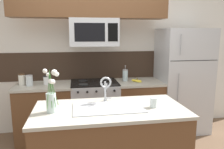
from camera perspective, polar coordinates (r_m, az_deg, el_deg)
rear_partition at (r=3.92m, az=-0.82°, el=4.75°), size 5.20×0.10×2.60m
splash_band at (r=3.85m, az=-5.10°, el=2.35°), size 3.20×0.01×0.48m
back_counter_left at (r=3.73m, az=-17.07°, el=-9.37°), size 0.88×0.65×0.91m
back_counter_right at (r=3.84m, az=6.87°, el=-8.37°), size 0.78×0.65×0.91m
stove_range at (r=3.70m, az=-4.52°, el=-8.96°), size 0.76×0.64×0.93m
microwave at (r=3.47m, az=-4.79°, el=10.91°), size 0.74×0.40×0.42m
refrigerator at (r=4.03m, az=17.77°, el=-1.45°), size 0.84×0.74×1.79m
storage_jar_tall at (r=3.67m, az=-22.48°, el=-1.21°), size 0.10×0.10×0.18m
storage_jar_medium at (r=3.58m, az=-20.77°, el=-1.48°), size 0.10×0.10×0.17m
storage_jar_short at (r=3.59m, az=-16.80°, el=-1.42°), size 0.09×0.09×0.14m
banana_bunch at (r=3.64m, az=6.53°, el=-1.63°), size 0.19×0.12×0.08m
french_press at (r=3.70m, az=3.47°, el=-0.18°), size 0.09×0.09×0.27m
island_counter at (r=2.58m, az=-0.51°, el=-18.29°), size 1.63×0.80×0.91m
kitchen_sink at (r=2.41m, az=-0.95°, el=-10.28°), size 0.76×0.42×0.16m
sink_faucet at (r=2.53m, az=-1.67°, el=-2.95°), size 0.14×0.14×0.31m
drinking_glass at (r=2.44m, az=10.82°, el=-7.21°), size 0.08×0.08×0.11m
flower_vase at (r=2.30m, az=-15.53°, el=-5.93°), size 0.14×0.17×0.47m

